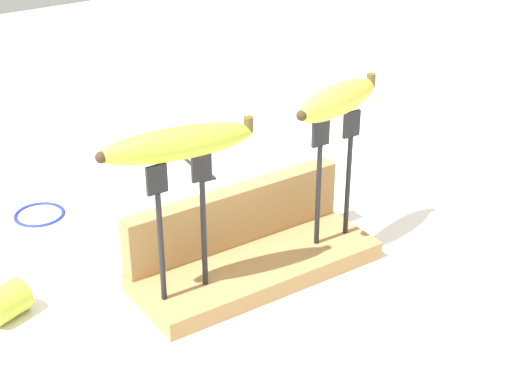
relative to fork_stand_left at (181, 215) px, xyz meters
The scene contains 10 objects.
ground_plane 0.18m from the fork_stand_left, ahead, with size 3.00×3.00×0.00m, color white.
wooden_board 0.17m from the fork_stand_left, ahead, with size 0.34×0.13×0.03m, color #A87F4C.
board_backstop 0.15m from the fork_stand_left, 29.73° to the left, with size 0.33×0.03×0.08m, color #A87F4C.
fork_stand_left is the anchor object (origin of this frame).
fork_stand_right 0.23m from the fork_stand_left, ahead, with size 0.08×0.01×0.18m.
banana_raised_left 0.09m from the fork_stand_left, 169.97° to the left, with size 0.19×0.07×0.04m.
banana_raised_right 0.25m from the fork_stand_left, ahead, with size 0.16×0.07×0.04m.
fork_fallen_near 0.43m from the fork_stand_left, 58.39° to the left, with size 0.03×0.17×0.01m.
banana_chunk_near 0.25m from the fork_stand_left, 151.27° to the left, with size 0.06×0.06×0.04m.
wire_coil 0.37m from the fork_stand_left, 101.43° to the left, with size 0.08×0.08×0.01m, color #1E2DA5.
Camera 1 is at (-0.51, -0.76, 0.60)m, focal length 56.35 mm.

